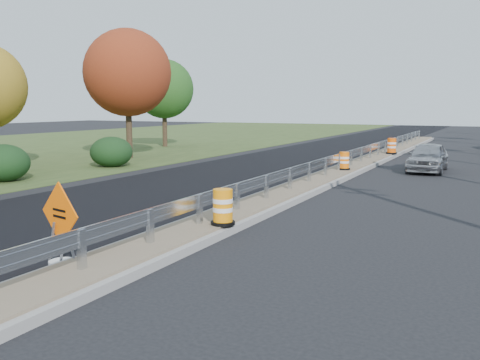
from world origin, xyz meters
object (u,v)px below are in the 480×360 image
at_px(car_silver, 428,157).
at_px(barrel_median_far, 392,146).
at_px(barrel_median_mid, 344,161).
at_px(barrel_median_near, 223,208).
at_px(caution_sign, 61,246).

bearing_deg(car_silver, barrel_median_far, 114.93).
xyz_separation_m(barrel_median_mid, car_silver, (3.14, 2.93, 0.07)).
relative_size(barrel_median_near, barrel_median_far, 0.93).
bearing_deg(caution_sign, barrel_median_near, 82.98).
distance_m(barrel_median_far, car_silver, 6.55).
bearing_deg(caution_sign, barrel_median_mid, 100.41).
distance_m(caution_sign, car_silver, 19.13).
height_order(barrel_median_far, car_silver, car_silver).
relative_size(caution_sign, barrel_median_mid, 2.10).
xyz_separation_m(caution_sign, car_silver, (4.21, 18.66, 0.26)).
bearing_deg(barrel_median_near, caution_sign, -111.32).
bearing_deg(barrel_median_near, barrel_median_far, 90.00).
bearing_deg(barrel_median_mid, barrel_median_far, 87.54).
distance_m(barrel_median_near, car_silver, 15.20).
bearing_deg(barrel_median_far, barrel_median_mid, -92.46).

